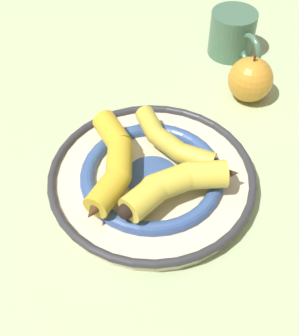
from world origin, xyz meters
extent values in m
plane|color=#B2C693|center=(0.00, 0.00, 0.00)|extent=(2.80, 2.80, 0.00)
cylinder|color=beige|center=(-0.03, -0.01, 0.01)|extent=(0.30, 0.30, 0.02)
torus|color=#385699|center=(-0.03, -0.01, 0.02)|extent=(0.21, 0.21, 0.02)
cylinder|color=#385699|center=(-0.03, -0.01, 0.02)|extent=(0.08, 0.08, 0.00)
torus|color=#333338|center=(-0.03, -0.01, 0.02)|extent=(0.31, 0.31, 0.01)
cylinder|color=gold|center=(-0.09, 0.05, 0.05)|extent=(0.07, 0.06, 0.04)
cylinder|color=gold|center=(-0.03, 0.03, 0.05)|extent=(0.06, 0.04, 0.04)
cylinder|color=gold|center=(0.03, 0.05, 0.05)|extent=(0.07, 0.06, 0.04)
sphere|color=gold|center=(-0.06, 0.03, 0.05)|extent=(0.04, 0.04, 0.04)
sphere|color=gold|center=(0.00, 0.03, 0.05)|extent=(0.04, 0.04, 0.04)
cone|color=#472D19|center=(-0.11, 0.06, 0.05)|extent=(0.04, 0.04, 0.03)
sphere|color=black|center=(0.06, 0.06, 0.05)|extent=(0.02, 0.02, 0.02)
cylinder|color=gold|center=(0.05, -0.01, 0.05)|extent=(0.06, 0.05, 0.03)
cylinder|color=gold|center=(0.01, -0.04, 0.05)|extent=(0.06, 0.06, 0.03)
cylinder|color=gold|center=(-0.02, -0.08, 0.05)|extent=(0.05, 0.06, 0.03)
sphere|color=gold|center=(0.03, -0.02, 0.05)|extent=(0.03, 0.03, 0.03)
sphere|color=gold|center=(-0.01, -0.06, 0.05)|extent=(0.03, 0.03, 0.03)
cone|color=#472D19|center=(0.08, -0.01, 0.05)|extent=(0.03, 0.03, 0.02)
sphere|color=black|center=(-0.03, -0.10, 0.05)|extent=(0.02, 0.02, 0.02)
cylinder|color=yellow|center=(-0.06, -0.09, 0.05)|extent=(0.04, 0.06, 0.04)
cylinder|color=yellow|center=(-0.07, -0.04, 0.05)|extent=(0.06, 0.07, 0.04)
cylinder|color=yellow|center=(-0.10, 0.00, 0.05)|extent=(0.07, 0.07, 0.04)
sphere|color=yellow|center=(-0.06, -0.06, 0.05)|extent=(0.04, 0.04, 0.04)
sphere|color=yellow|center=(-0.08, -0.02, 0.05)|extent=(0.04, 0.04, 0.04)
cone|color=#472D19|center=(-0.06, -0.12, 0.05)|extent=(0.03, 0.04, 0.03)
sphere|color=black|center=(-0.12, 0.02, 0.05)|extent=(0.02, 0.02, 0.02)
cylinder|color=#477056|center=(0.31, -0.18, 0.04)|extent=(0.09, 0.09, 0.09)
cylinder|color=#331C0F|center=(0.31, -0.18, 0.08)|extent=(0.07, 0.07, 0.01)
torus|color=#477056|center=(0.25, -0.21, 0.04)|extent=(0.06, 0.04, 0.06)
sphere|color=gold|center=(0.17, -0.19, 0.04)|extent=(0.08, 0.08, 0.08)
cylinder|color=#4C3319|center=(0.17, -0.19, 0.09)|extent=(0.00, 0.00, 0.01)
camera|label=1|loc=(-0.48, 0.00, 0.55)|focal=50.00mm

